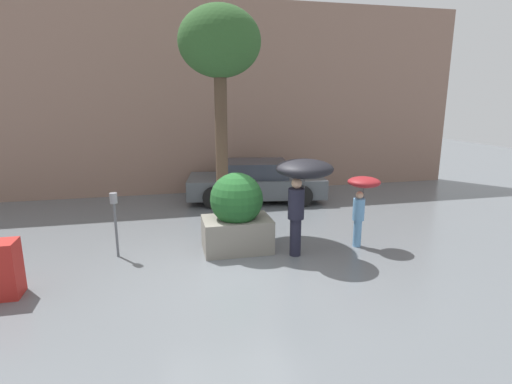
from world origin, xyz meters
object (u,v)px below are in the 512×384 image
at_px(person_child, 362,193).
at_px(street_tree, 220,48).
at_px(parked_car_near, 256,182).
at_px(newspaper_box, 2,270).
at_px(parking_meter, 115,211).
at_px(person_adult, 303,178).
at_px(planter_box, 237,214).

bearing_deg(person_child, street_tree, 125.28).
bearing_deg(parked_car_near, newspaper_box, 143.38).
xyz_separation_m(parked_car_near, newspaper_box, (-5.18, -5.06, -0.11)).
height_order(person_child, parking_meter, person_child).
relative_size(person_adult, street_tree, 0.38).
relative_size(planter_box, street_tree, 0.32).
xyz_separation_m(planter_box, parked_car_near, (1.30, 3.93, -0.21)).
distance_m(planter_box, street_tree, 3.66).
distance_m(parked_car_near, parking_meter, 5.24).
bearing_deg(newspaper_box, person_adult, 6.38).
distance_m(planter_box, person_child, 2.59).
height_order(parked_car_near, newspaper_box, parked_car_near).
relative_size(parked_car_near, street_tree, 0.85).
distance_m(planter_box, newspaper_box, 4.05).
distance_m(street_tree, parking_meter, 4.13).
bearing_deg(street_tree, person_adult, -59.68).
xyz_separation_m(planter_box, person_adult, (1.17, -0.56, 0.79)).
bearing_deg(parking_meter, person_adult, -11.90).
distance_m(street_tree, newspaper_box, 5.91).
height_order(planter_box, newspaper_box, planter_box).
height_order(planter_box, parked_car_near, planter_box).
relative_size(street_tree, newspaper_box, 5.53).
xyz_separation_m(person_child, newspaper_box, (-6.42, -0.79, -0.67)).
xyz_separation_m(person_child, parked_car_near, (-1.24, 4.27, -0.57)).
bearing_deg(parking_meter, newspaper_box, -139.96).
distance_m(parked_car_near, street_tree, 4.47).
bearing_deg(person_adult, person_child, 23.71).
bearing_deg(person_adult, parked_car_near, 102.73).
xyz_separation_m(parked_car_near, street_tree, (-1.36, -2.39, 3.53)).
xyz_separation_m(person_adult, newspaper_box, (-5.05, -0.56, -1.10)).
bearing_deg(person_child, parking_meter, 155.12).
relative_size(person_child, parked_car_near, 0.35).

